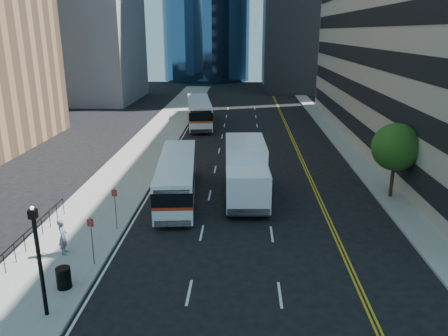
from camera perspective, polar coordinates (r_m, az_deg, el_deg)
name	(u,v)px	position (r m, az deg, el deg)	size (l,w,h in m)	color
ground	(264,251)	(23.44, 5.31, -10.71)	(160.00, 160.00, 0.00)	black
sidewalk_west	(157,137)	(47.85, -8.74, 3.99)	(5.00, 90.00, 0.15)	gray
sidewalk_east	(339,139)	(48.04, 14.78, 3.67)	(2.00, 90.00, 0.15)	gray
street_tree	(396,147)	(31.30, 21.54, 2.55)	(3.20, 3.20, 5.10)	#332114
lamp_post	(39,257)	(18.55, -23.02, -10.67)	(0.28, 0.28, 4.56)	black
bus_front	(177,177)	(29.97, -6.15, -1.16)	(3.35, 10.97, 2.78)	white
bus_rear	(199,112)	(53.68, -3.28, 7.37)	(4.19, 12.18, 3.08)	white
box_truck	(246,170)	(29.70, 2.86, -0.32)	(3.07, 7.97, 3.76)	white
trash_can	(64,278)	(21.07, -20.21, -13.30)	(0.64, 0.64, 0.97)	black
pedestrian	(63,237)	(23.80, -20.28, -8.43)	(0.68, 0.45, 1.86)	slate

